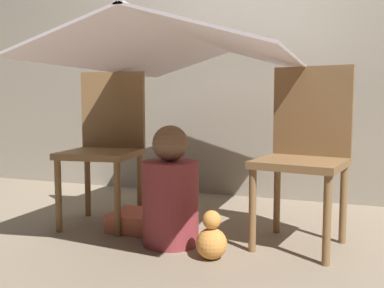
% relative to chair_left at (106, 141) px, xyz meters
% --- Properties ---
extents(ground_plane, '(8.80, 8.80, 0.00)m').
position_rel_chair_left_xyz_m(ground_plane, '(0.57, -0.21, -0.49)').
color(ground_plane, gray).
extents(wall_back, '(7.00, 0.05, 2.50)m').
position_rel_chair_left_xyz_m(wall_back, '(0.57, 0.99, 0.76)').
color(wall_back, gray).
rests_on(wall_back, ground_plane).
extents(chair_left, '(0.45, 0.45, 0.90)m').
position_rel_chair_left_xyz_m(chair_left, '(0.00, 0.00, 0.00)').
color(chair_left, brown).
rests_on(chair_left, ground_plane).
extents(chair_right, '(0.47, 0.47, 0.90)m').
position_rel_chair_left_xyz_m(chair_right, '(1.15, -0.00, 0.00)').
color(chair_right, brown).
rests_on(chair_right, ground_plane).
extents(sheet_canopy, '(1.13, 1.53, 0.17)m').
position_rel_chair_left_xyz_m(sheet_canopy, '(0.57, -0.08, 0.50)').
color(sheet_canopy, silver).
extents(person_front, '(0.28, 0.28, 0.60)m').
position_rel_chair_left_xyz_m(person_front, '(0.52, -0.24, -0.23)').
color(person_front, maroon).
rests_on(person_front, ground_plane).
extents(floor_cushion, '(0.33, 0.27, 0.10)m').
position_rel_chair_left_xyz_m(floor_cushion, '(0.28, -0.08, -0.44)').
color(floor_cushion, '#CC664C').
rests_on(floor_cushion, ground_plane).
extents(plush_toy, '(0.14, 0.14, 0.23)m').
position_rel_chair_left_xyz_m(plush_toy, '(0.78, -0.38, -0.40)').
color(plush_toy, '#D88C3F').
rests_on(plush_toy, ground_plane).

